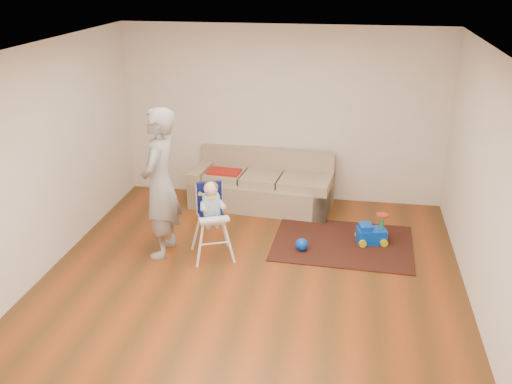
% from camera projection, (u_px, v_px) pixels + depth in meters
% --- Properties ---
extents(ground, '(5.50, 5.50, 0.00)m').
position_uv_depth(ground, '(250.00, 282.00, 6.76)').
color(ground, '#553013').
rests_on(ground, ground).
extents(room_envelope, '(5.04, 5.52, 2.72)m').
position_uv_depth(room_envelope, '(258.00, 117.00, 6.54)').
color(room_envelope, silver).
rests_on(room_envelope, ground).
extents(sofa, '(2.21, 1.07, 0.82)m').
position_uv_depth(sofa, '(262.00, 181.00, 8.74)').
color(sofa, tan).
rests_on(sofa, ground).
extents(side_table, '(0.45, 0.45, 0.45)m').
position_uv_depth(side_table, '(228.00, 189.00, 8.92)').
color(side_table, black).
rests_on(side_table, ground).
extents(area_rug, '(1.89, 1.44, 0.01)m').
position_uv_depth(area_rug, '(343.00, 243.00, 7.69)').
color(area_rug, black).
rests_on(area_rug, ground).
extents(ride_on_toy, '(0.43, 0.35, 0.41)m').
position_uv_depth(ride_on_toy, '(372.00, 228.00, 7.62)').
color(ride_on_toy, blue).
rests_on(ride_on_toy, area_rug).
extents(toy_ball, '(0.17, 0.17, 0.17)m').
position_uv_depth(toy_ball, '(302.00, 244.00, 7.45)').
color(toy_ball, blue).
rests_on(toy_ball, area_rug).
extents(high_chair, '(0.63, 0.63, 1.03)m').
position_uv_depth(high_chair, '(212.00, 221.00, 7.18)').
color(high_chair, white).
rests_on(high_chair, ground).
extents(adult, '(0.46, 0.70, 1.93)m').
position_uv_depth(adult, '(160.00, 184.00, 7.10)').
color(adult, '#959598').
rests_on(adult, ground).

